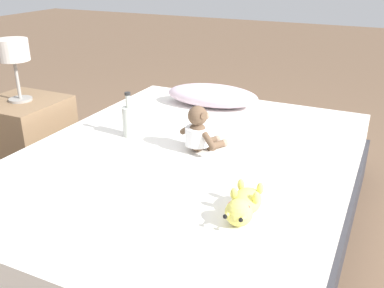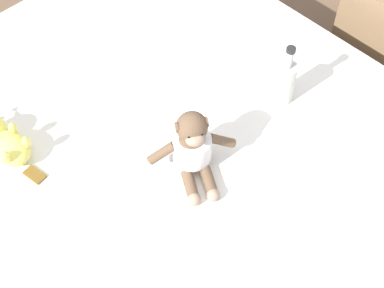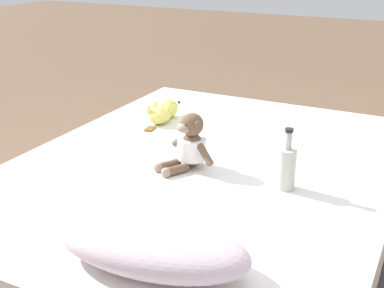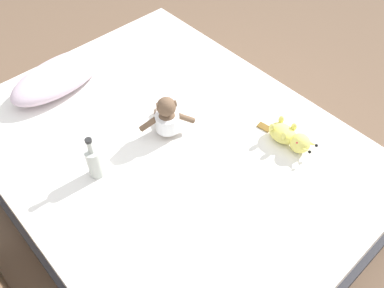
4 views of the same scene
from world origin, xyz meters
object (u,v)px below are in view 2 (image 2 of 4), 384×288
bed (189,181)px  plush_monkey (193,147)px  plush_yellow_creature (2,140)px  glass_bottle (285,82)px

bed → plush_monkey: plush_monkey is taller
plush_monkey → plush_yellow_creature: bearing=-50.2°
glass_bottle → bed: bearing=-11.7°
bed → glass_bottle: glass_bottle is taller
bed → glass_bottle: 0.49m
plush_yellow_creature → glass_bottle: bearing=149.0°
glass_bottle → plush_yellow_creature: bearing=-31.0°
plush_monkey → glass_bottle: bearing=177.9°
plush_yellow_creature → glass_bottle: size_ratio=1.36×
plush_monkey → glass_bottle: 0.42m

